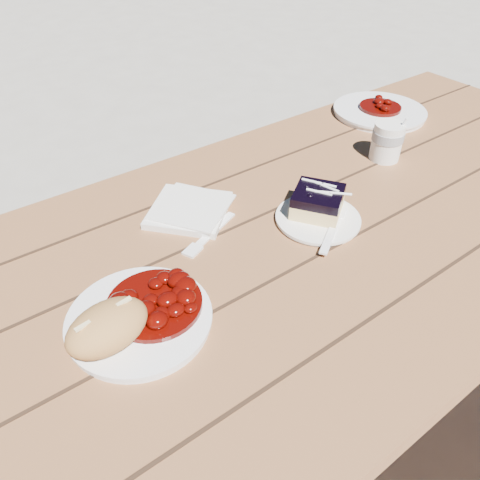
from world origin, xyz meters
TOP-DOWN VIEW (x-y plane):
  - ground at (0.00, 0.00)m, footprint 60.00×60.00m
  - picnic_table at (0.00, -0.00)m, footprint 2.00×1.55m
  - main_plate at (-0.31, -0.03)m, footprint 0.22×0.22m
  - goulash_stew at (-0.28, -0.03)m, footprint 0.15×0.15m
  - bread_roll at (-0.37, -0.05)m, footprint 0.14×0.10m
  - dessert_plate at (0.09, -0.00)m, footprint 0.16×0.16m
  - blueberry_cake at (0.10, 0.01)m, footprint 0.13×0.13m
  - fork_dessert at (0.07, -0.06)m, footprint 0.15×0.11m
  - coffee_cup at (0.40, 0.09)m, footprint 0.07×0.07m
  - napkin_stack at (-0.10, 0.18)m, footprint 0.21×0.21m
  - fork_table at (-0.09, 0.10)m, footprint 0.16×0.08m
  - second_plate at (0.59, 0.27)m, footprint 0.25×0.25m
  - second_stew at (0.59, 0.27)m, footprint 0.12×0.12m

SIDE VIEW (x-z plane):
  - ground at x=0.00m, z-range 0.00..0.00m
  - picnic_table at x=0.00m, z-range 0.21..0.96m
  - fork_table at x=-0.09m, z-range 0.75..0.75m
  - dessert_plate at x=0.09m, z-range 0.75..0.76m
  - napkin_stack at x=-0.10m, z-range 0.75..0.76m
  - main_plate at x=-0.31m, z-range 0.75..0.77m
  - second_plate at x=0.59m, z-range 0.75..0.77m
  - fork_dessert at x=0.07m, z-range 0.76..0.76m
  - blueberry_cake at x=0.10m, z-range 0.76..0.81m
  - goulash_stew at x=-0.28m, z-range 0.77..0.81m
  - second_stew at x=0.59m, z-range 0.77..0.81m
  - coffee_cup at x=0.40m, z-range 0.75..0.84m
  - bread_roll at x=-0.37m, z-range 0.77..0.83m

